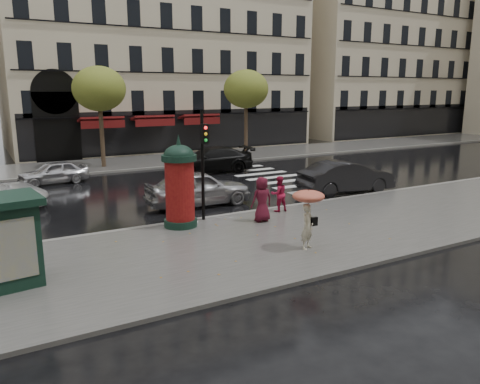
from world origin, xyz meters
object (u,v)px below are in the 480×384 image
woman_umbrella (308,209)px  woman_red (279,194)px  morris_column (180,183)px  traffic_light (203,155)px  newsstand (2,241)px  car_silver (198,188)px  car_darkgrey (346,177)px  car_black (210,160)px  car_far_silver (53,172)px  man_burgundy (262,199)px

woman_umbrella → woman_red: size_ratio=1.31×
woman_umbrella → morris_column: 5.08m
traffic_light → newsstand: bearing=-156.4°
car_silver → car_darkgrey: car_darkgrey is taller
car_silver → car_black: 8.70m
car_far_silver → car_darkgrey: bearing=44.2°
newsstand → car_far_silver: bearing=77.2°
morris_column → traffic_light: traffic_light is taller
traffic_light → car_far_silver: bearing=109.1°
woman_umbrella → man_burgundy: 3.49m
man_burgundy → morris_column: morris_column is taller
woman_umbrella → woman_red: bearing=66.8°
newsstand → car_darkgrey: bearing=16.3°
morris_column → car_black: morris_column is taller
traffic_light → car_far_silver: size_ratio=1.13×
man_burgundy → newsstand: bearing=14.5°
car_darkgrey → woman_umbrella: bearing=137.1°
car_silver → car_darkgrey: 7.74m
woman_red → newsstand: bearing=19.2°
man_burgundy → woman_red: bearing=-143.7°
traffic_light → woman_red: bearing=-5.5°
woman_red → car_far_silver: 13.64m
woman_umbrella → newsstand: bearing=169.7°
car_silver → morris_column: bearing=146.5°
morris_column → car_far_silver: 11.97m
car_far_silver → woman_umbrella: bearing=10.6°
traffic_light → car_black: bearing=62.9°
woman_red → car_far_silver: (-7.20, 11.59, -0.23)m
woman_red → morris_column: 4.51m
man_burgundy → car_far_silver: man_burgundy is taller
woman_umbrella → car_darkgrey: bearing=40.6°
newsstand → car_black: size_ratio=0.43×
woman_red → morris_column: morris_column is taller
traffic_light → car_silver: bearing=70.0°
woman_umbrella → woman_red: woman_umbrella is taller
traffic_light → newsstand: traffic_light is taller
traffic_light → car_black: size_ratio=0.77×
man_burgundy → car_silver: size_ratio=0.37×
morris_column → woman_red: bearing=0.0°
man_burgundy → newsstand: 9.24m
woman_umbrella → woman_red: (1.88, 4.38, -0.55)m
morris_column → car_far_silver: bearing=103.5°
man_burgundy → car_black: 12.04m
car_darkgrey → car_far_silver: 15.90m
woman_umbrella → car_black: bearing=75.6°
man_burgundy → traffic_light: bearing=-31.5°
woman_red → car_darkgrey: size_ratio=0.30×
woman_red → traffic_light: bearing=-1.4°
car_far_silver → traffic_light: bearing=11.3°
woman_umbrella → car_far_silver: woman_umbrella is taller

